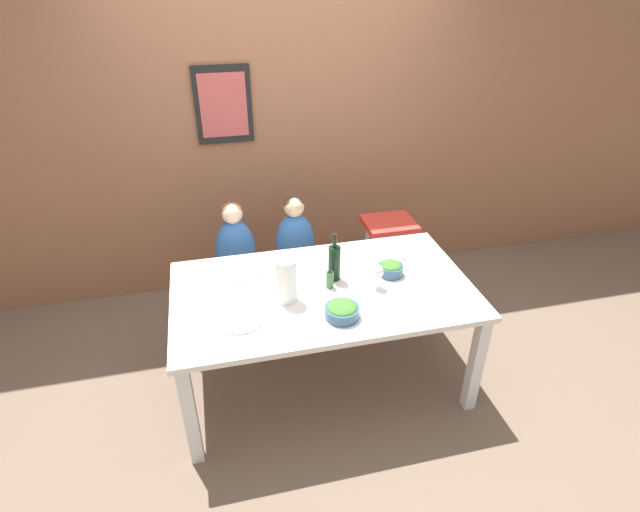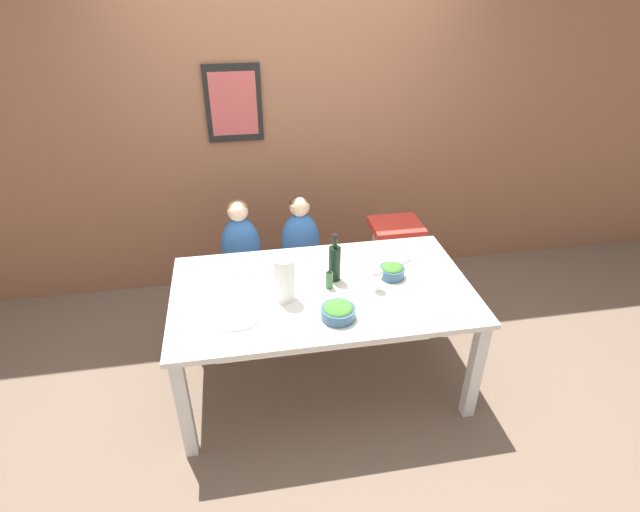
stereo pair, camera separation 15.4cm
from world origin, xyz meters
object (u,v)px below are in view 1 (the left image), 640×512
person_child_left (235,241)px  dinner_plate_front_left (241,320)px  paper_towel_roll (287,280)px  wine_glass_near (378,272)px  chair_far_left (239,282)px  chair_right_highchair (388,240)px  dinner_plate_back_left (243,271)px  wine_bottle (334,262)px  salad_bowl_small (391,268)px  chair_far_center (296,274)px  salad_bowl_large (342,311)px  dinner_plate_back_right (389,253)px  person_child_center (295,235)px

person_child_left → dinner_plate_front_left: bearing=-93.0°
paper_towel_roll → wine_glass_near: (0.54, -0.00, -0.03)m
chair_far_left → chair_right_highchair: bearing=0.0°
chair_right_highchair → dinner_plate_back_left: (-1.13, -0.44, 0.16)m
wine_bottle → salad_bowl_small: size_ratio=1.98×
chair_far_center → chair_right_highchair: 0.75m
wine_glass_near → wine_bottle: bearing=146.0°
chair_far_center → salad_bowl_large: size_ratio=2.34×
salad_bowl_small → dinner_plate_back_right: 0.25m
chair_far_left → wine_bottle: (0.55, -0.64, 0.48)m
chair_right_highchair → paper_towel_roll: 1.24m
chair_far_left → dinner_plate_back_right: bearing=-23.7°
paper_towel_roll → salad_bowl_large: (0.26, -0.23, -0.09)m
person_child_left → dinner_plate_back_left: 0.44m
chair_right_highchair → person_child_center: bearing=179.9°
wine_glass_near → salad_bowl_large: wine_glass_near is taller
salad_bowl_large → dinner_plate_back_left: salad_bowl_large is taller
chair_far_left → salad_bowl_small: size_ratio=2.85×
person_child_center → dinner_plate_back_right: person_child_center is taller
chair_far_left → paper_towel_roll: paper_towel_roll is taller
person_child_left → dinner_plate_front_left: person_child_left is taller
chair_right_highchair → dinner_plate_back_right: 0.49m
dinner_plate_back_left → dinner_plate_back_right: 0.97m
paper_towel_roll → salad_bowl_small: (0.67, 0.12, -0.09)m
wine_glass_near → salad_bowl_small: bearing=42.2°
person_child_left → salad_bowl_large: size_ratio=2.94×
chair_far_center → person_child_center: person_child_center is taller
paper_towel_roll → salad_bowl_small: bearing=9.9°
chair_right_highchair → wine_glass_near: size_ratio=4.76×
chair_far_center → person_child_left: 0.55m
person_child_left → paper_towel_roll: person_child_left is taller
dinner_plate_back_left → dinner_plate_back_right: (0.97, 0.00, 0.00)m
chair_far_center → salad_bowl_small: (0.48, -0.67, 0.40)m
chair_far_center → paper_towel_roll: (-0.20, -0.79, 0.49)m
person_child_center → dinner_plate_back_left: person_child_center is taller
wine_bottle → person_child_center: bearing=100.9°
paper_towel_roll → salad_bowl_large: bearing=-40.6°
paper_towel_roll → chair_right_highchair: bearing=40.8°
salad_bowl_large → chair_far_left: bearing=116.2°
chair_right_highchair → wine_bottle: 0.92m
wine_glass_near → dinner_plate_back_left: (-0.76, 0.35, -0.10)m
wine_bottle → salad_bowl_small: (0.36, -0.03, -0.08)m
person_child_center → salad_bowl_small: 0.83m
chair_far_left → salad_bowl_small: (0.91, -0.67, 0.40)m
chair_right_highchair → wine_bottle: size_ratio=2.39×
chair_far_left → salad_bowl_large: size_ratio=2.34×
person_child_left → dinner_plate_front_left: 0.92m
wine_bottle → paper_towel_roll: wine_bottle is taller
chair_right_highchair → wine_bottle: (-0.60, -0.64, 0.28)m
person_child_left → salad_bowl_small: 1.13m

